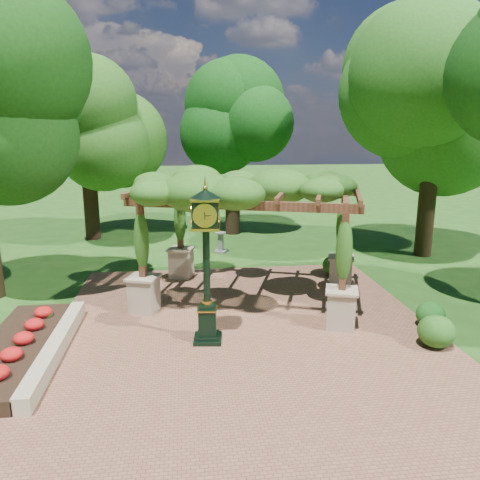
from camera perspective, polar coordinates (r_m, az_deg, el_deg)
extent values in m
plane|color=#1E4714|center=(11.41, 1.55, -13.75)|extent=(120.00, 120.00, 0.00)
cube|color=brown|center=(12.29, 0.86, -11.57)|extent=(10.00, 12.00, 0.04)
cube|color=#C6B793|center=(12.07, -21.52, -12.11)|extent=(0.35, 5.00, 0.40)
cube|color=red|center=(12.33, -25.64, -12.05)|extent=(1.50, 5.00, 0.36)
cube|color=black|center=(11.98, -3.95, -11.91)|extent=(0.75, 0.75, 0.10)
cube|color=black|center=(11.79, -3.99, -9.89)|extent=(0.47, 0.47, 0.77)
cube|color=#C7862A|center=(11.66, -4.02, -8.35)|extent=(0.53, 0.53, 0.03)
cylinder|color=black|center=(11.30, -4.11, -3.13)|extent=(0.19, 0.19, 1.96)
cube|color=black|center=(11.01, -4.22, 3.26)|extent=(0.66, 0.66, 0.60)
cylinder|color=#EBE5C7|center=(10.71, -4.31, 2.98)|extent=(0.51, 0.08, 0.51)
cone|color=black|center=(10.94, -4.26, 5.68)|extent=(0.84, 0.84, 0.21)
sphere|color=#C7862A|center=(10.92, -4.27, 6.34)|extent=(0.12, 0.12, 0.12)
cube|color=tan|center=(13.87, -11.60, -6.56)|extent=(0.92, 0.92, 1.00)
cube|color=#59321E|center=(13.42, -11.91, -0.17)|extent=(0.23, 0.23, 2.06)
cube|color=tan|center=(12.83, 12.20, -8.24)|extent=(0.92, 0.92, 1.00)
cube|color=#59321E|center=(12.35, 12.56, -1.37)|extent=(0.23, 0.23, 2.06)
cube|color=tan|center=(16.83, -7.18, -2.83)|extent=(0.92, 0.92, 1.00)
cube|color=#59321E|center=(16.47, -7.34, 2.49)|extent=(0.23, 0.23, 2.06)
cube|color=tan|center=(15.99, 12.13, -3.90)|extent=(0.92, 0.92, 1.00)
cube|color=#59321E|center=(15.60, 12.41, 1.68)|extent=(0.23, 0.23, 2.06)
cube|color=#59321E|center=(12.37, -0.20, 4.28)|extent=(6.18, 2.19, 0.24)
cube|color=#59321E|center=(15.62, 2.31, 6.16)|extent=(6.18, 2.19, 0.24)
ellipsoid|color=#285618|center=(13.95, 1.20, 6.55)|extent=(7.40, 5.85, 1.11)
cube|color=gray|center=(20.30, -2.36, -1.38)|extent=(0.65, 0.65, 0.09)
cylinder|color=gray|center=(20.21, -2.37, -0.27)|extent=(0.33, 0.33, 0.81)
cylinder|color=gray|center=(20.11, -2.38, 0.89)|extent=(0.61, 0.61, 0.04)
ellipsoid|color=#245719|center=(12.46, 22.82, -10.22)|extent=(1.05, 1.05, 0.79)
ellipsoid|color=#1B5818|center=(13.62, 22.21, -8.40)|extent=(0.97, 0.97, 0.68)
ellipsoid|color=#215719|center=(17.27, 11.34, -3.06)|extent=(0.95, 0.95, 0.72)
cylinder|color=#321F13|center=(23.66, -17.65, 3.59)|extent=(0.70, 0.70, 2.90)
ellipsoid|color=#265317|center=(23.36, -18.31, 12.67)|extent=(5.00, 5.00, 4.58)
cylinder|color=black|center=(23.72, -0.89, 4.68)|extent=(0.75, 0.75, 3.26)
ellipsoid|color=#0F3C0F|center=(23.46, -0.93, 14.88)|extent=(4.27, 4.27, 5.15)
cylinder|color=black|center=(20.96, 21.71, 2.98)|extent=(0.70, 0.70, 3.55)
ellipsoid|color=#285E1B|center=(20.71, 22.83, 15.53)|extent=(5.38, 5.38, 5.60)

